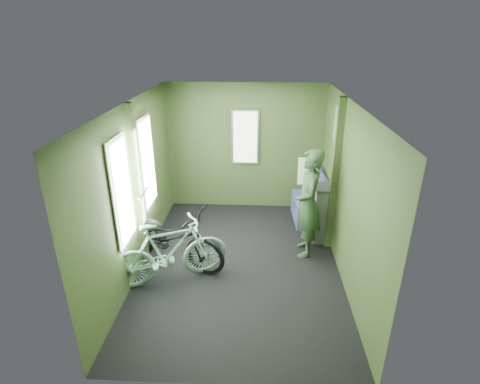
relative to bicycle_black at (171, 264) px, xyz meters
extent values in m
plane|color=black|center=(0.99, 0.03, 0.00)|extent=(4.00, 4.00, 0.00)
cube|color=silver|center=(0.99, 0.03, 2.30)|extent=(2.80, 4.00, 0.02)
cube|color=#394D24|center=(0.99, 2.03, 1.15)|extent=(2.80, 0.02, 2.30)
cube|color=#394D24|center=(0.99, -1.97, 1.15)|extent=(2.80, 0.02, 2.30)
cube|color=#394D24|center=(-0.41, 0.03, 1.15)|extent=(0.02, 4.00, 2.30)
cube|color=#394D24|center=(2.39, 0.03, 1.15)|extent=(0.02, 4.00, 2.30)
cube|color=#394D24|center=(-0.37, 0.03, 1.15)|extent=(0.08, 0.12, 2.30)
cube|color=silver|center=(-0.36, -0.52, 1.35)|extent=(0.02, 0.56, 1.34)
cube|color=silver|center=(-0.36, 0.58, 1.35)|extent=(0.02, 0.56, 1.34)
cube|color=white|center=(-0.35, -0.52, 1.88)|extent=(0.00, 0.12, 0.12)
cube|color=white|center=(-0.35, 0.58, 1.88)|extent=(0.00, 0.12, 0.12)
cylinder|color=silver|center=(-0.30, 0.03, 1.10)|extent=(0.03, 0.40, 0.03)
cube|color=#394D24|center=(2.34, 0.63, 1.15)|extent=(0.10, 0.10, 2.30)
cube|color=white|center=(2.37, 0.93, 1.85)|extent=(0.02, 0.40, 0.50)
cube|color=silver|center=(0.99, 1.99, 1.35)|extent=(0.50, 0.02, 1.00)
imported|color=black|center=(0.00, 0.00, 0.00)|extent=(1.87, 1.27, 0.96)
imported|color=#88C7AB|center=(0.10, -0.42, 0.00)|extent=(1.66, 1.13, 0.99)
imported|color=#2A4827|center=(1.96, 0.42, 0.81)|extent=(0.40, 0.60, 1.62)
cube|color=silver|center=(1.97, 0.72, 1.20)|extent=(0.30, 0.12, 0.39)
cube|color=slate|center=(2.25, 0.83, 0.46)|extent=(0.27, 0.38, 0.92)
cube|color=navy|center=(2.11, 1.48, 0.21)|extent=(0.50, 0.86, 0.42)
cube|color=navy|center=(2.32, 1.48, 0.65)|extent=(0.10, 0.84, 0.46)
camera|label=1|loc=(1.23, -4.49, 3.11)|focal=28.00mm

